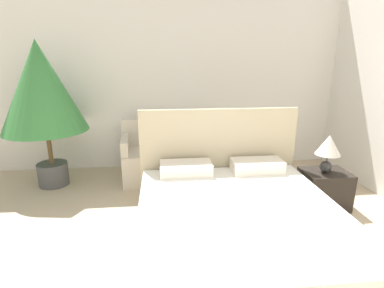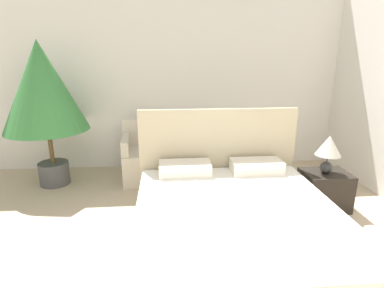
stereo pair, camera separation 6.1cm
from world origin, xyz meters
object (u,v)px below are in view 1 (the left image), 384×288
(armchair_near_window_right, at_px, (198,159))
(table_lamp, at_px, (328,148))
(nightstand, at_px, (324,189))
(side_table, at_px, (171,165))
(potted_palm, at_px, (41,90))
(bed, at_px, (236,223))
(armchair_near_window_left, at_px, (142,161))

(armchair_near_window_right, distance_m, table_lamp, 1.83)
(armchair_near_window_right, xyz_separation_m, nightstand, (1.41, -1.08, -0.07))
(side_table, bearing_deg, table_lamp, -30.71)
(armchair_near_window_right, relative_size, potted_palm, 0.43)
(side_table, bearing_deg, potted_palm, -178.73)
(potted_palm, relative_size, nightstand, 3.74)
(bed, bearing_deg, side_table, 107.22)
(table_lamp, bearing_deg, armchair_near_window_left, 153.92)
(bed, height_order, nightstand, bed)
(bed, distance_m, table_lamp, 1.53)
(nightstand, bearing_deg, side_table, 149.83)
(bed, distance_m, armchair_near_window_right, 1.81)
(armchair_near_window_left, xyz_separation_m, potted_palm, (-1.27, -0.06, 1.06))
(bed, relative_size, table_lamp, 4.51)
(armchair_near_window_right, distance_m, potted_palm, 2.37)
(armchair_near_window_right, bearing_deg, potted_palm, 174.96)
(armchair_near_window_left, relative_size, armchair_near_window_right, 1.00)
(armchair_near_window_left, height_order, side_table, armchair_near_window_left)
(nightstand, bearing_deg, bed, -150.44)
(potted_palm, bearing_deg, table_lamp, -16.49)
(potted_palm, distance_m, side_table, 2.04)
(armchair_near_window_left, height_order, table_lamp, table_lamp)
(bed, bearing_deg, potted_palm, 142.11)
(potted_palm, bearing_deg, armchair_near_window_left, 2.48)
(side_table, bearing_deg, bed, -72.78)
(potted_palm, height_order, side_table, potted_palm)
(potted_palm, bearing_deg, bed, -37.89)
(bed, distance_m, side_table, 1.88)
(potted_palm, bearing_deg, armchair_near_window_right, 1.49)
(table_lamp, bearing_deg, armchair_near_window_right, 141.87)
(nightstand, bearing_deg, potted_palm, 163.77)
(nightstand, xyz_separation_m, side_table, (-1.83, 1.07, -0.01))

